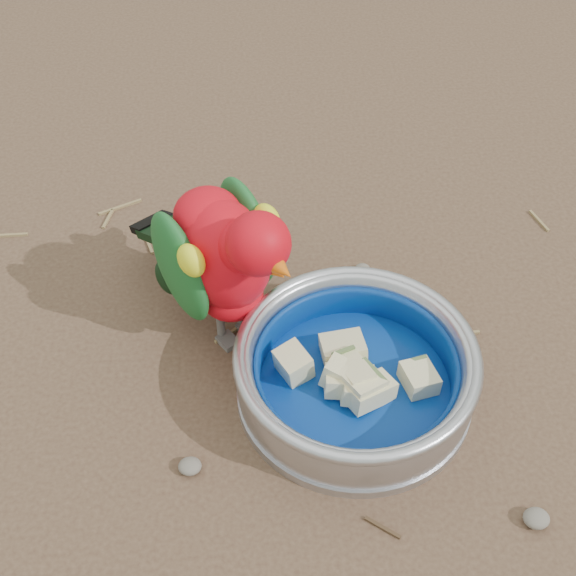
{
  "coord_description": "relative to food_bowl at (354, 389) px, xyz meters",
  "views": [
    {
      "loc": [
        -0.12,
        -0.41,
        0.61
      ],
      "look_at": [
        -0.09,
        0.1,
        0.08
      ],
      "focal_mm": 50.0,
      "sensor_mm": 36.0,
      "label": 1
    }
  ],
  "objects": [
    {
      "name": "ground",
      "position": [
        0.03,
        -0.03,
        -0.01
      ],
      "size": [
        60.0,
        60.0,
        0.0
      ],
      "primitive_type": "plane",
      "color": "brown"
    },
    {
      "name": "food_bowl",
      "position": [
        0.0,
        0.0,
        0.0
      ],
      "size": [
        0.22,
        0.22,
        0.02
      ],
      "primitive_type": "cylinder",
      "color": "#B2B2BA",
      "rests_on": "ground"
    },
    {
      "name": "bowl_wall",
      "position": [
        0.0,
        0.0,
        0.03
      ],
      "size": [
        0.22,
        0.22,
        0.04
      ],
      "primitive_type": null,
      "color": "#B2B2BA",
      "rests_on": "food_bowl"
    },
    {
      "name": "fruit_wedges",
      "position": [
        0.0,
        0.0,
        0.02
      ],
      "size": [
        0.13,
        0.13,
        0.03
      ],
      "primitive_type": null,
      "color": "beige",
      "rests_on": "food_bowl"
    },
    {
      "name": "lory_parrot",
      "position": [
        -0.12,
        0.09,
        0.08
      ],
      "size": [
        0.21,
        0.24,
        0.18
      ],
      "primitive_type": null,
      "rotation": [
        0.0,
        0.0,
        -2.51
      ],
      "color": "red",
      "rests_on": "ground"
    },
    {
      "name": "ground_debris",
      "position": [
        0.04,
        -0.02,
        -0.01
      ],
      "size": [
        0.9,
        0.8,
        0.01
      ],
      "primitive_type": null,
      "color": "olive",
      "rests_on": "ground"
    }
  ]
}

